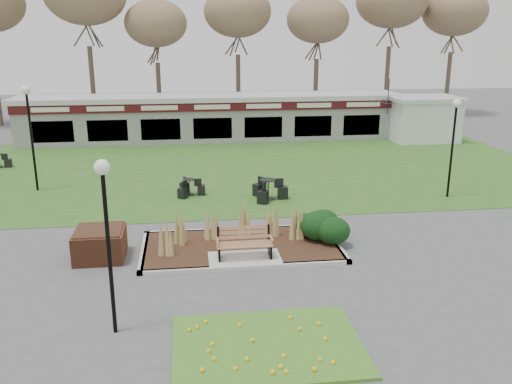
{
  "coord_description": "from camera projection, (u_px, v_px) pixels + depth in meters",
  "views": [
    {
      "loc": [
        -1.62,
        -15.06,
        6.72
      ],
      "look_at": [
        0.59,
        2.0,
        1.66
      ],
      "focal_mm": 38.0,
      "sensor_mm": 36.0,
      "label": 1
    }
  ],
  "objects": [
    {
      "name": "tree_backdrop",
      "position": [
        204.0,
        10.0,
        40.7
      ],
      "size": [
        47.24,
        5.24,
        10.36
      ],
      "color": "#47382B",
      "rests_on": "ground"
    },
    {
      "name": "planting_bed",
      "position": [
        279.0,
        234.0,
        17.76
      ],
      "size": [
        6.75,
        3.4,
        1.27
      ],
      "color": "black",
      "rests_on": "ground"
    },
    {
      "name": "park_bench",
      "position": [
        244.0,
        242.0,
        16.49
      ],
      "size": [
        1.7,
        0.66,
        0.93
      ],
      "color": "#9B6846",
      "rests_on": "ground"
    },
    {
      "name": "bistro_set_d",
      "position": [
        268.0,
        193.0,
        22.63
      ],
      "size": [
        1.42,
        1.61,
        0.86
      ],
      "color": "black",
      "rests_on": "ground"
    },
    {
      "name": "bistro_set_c",
      "position": [
        189.0,
        190.0,
        23.22
      ],
      "size": [
        1.19,
        1.32,
        0.7
      ],
      "color": "black",
      "rests_on": "ground"
    },
    {
      "name": "flower_bed",
      "position": [
        268.0,
        344.0,
        12.03
      ],
      "size": [
        4.2,
        3.0,
        0.16
      ],
      "color": "#287421",
      "rests_on": "ground"
    },
    {
      "name": "lamp_post_near_left",
      "position": [
        105.0,
        209.0,
        11.82
      ],
      "size": [
        0.34,
        0.34,
        4.14
      ],
      "color": "black",
      "rests_on": "ground"
    },
    {
      "name": "service_hut",
      "position": [
        423.0,
        118.0,
        34.8
      ],
      "size": [
        4.4,
        3.4,
        2.83
      ],
      "color": "white",
      "rests_on": "ground"
    },
    {
      "name": "food_pavilion",
      "position": [
        211.0,
        117.0,
        35.0
      ],
      "size": [
        24.6,
        3.4,
        2.9
      ],
      "color": "gray",
      "rests_on": "ground"
    },
    {
      "name": "patio_umbrella",
      "position": [
        387.0,
        113.0,
        34.4
      ],
      "size": [
        3.0,
        3.03,
        2.86
      ],
      "color": "black",
      "rests_on": "ground"
    },
    {
      "name": "brick_planter",
      "position": [
        100.0,
        244.0,
        16.7
      ],
      "size": [
        1.5,
        1.5,
        0.95
      ],
      "color": "brown",
      "rests_on": "ground"
    },
    {
      "name": "lawn",
      "position": [
        220.0,
        169.0,
        27.84
      ],
      "size": [
        34.0,
        16.0,
        0.02
      ],
      "primitive_type": "cube",
      "color": "#29621E",
      "rests_on": "ground"
    },
    {
      "name": "lamp_post_mid_left",
      "position": [
        29.0,
        115.0,
        23.08
      ],
      "size": [
        0.38,
        0.38,
        4.6
      ],
      "color": "black",
      "rests_on": "ground"
    },
    {
      "name": "ground",
      "position": [
        245.0,
        263.0,
        16.42
      ],
      "size": [
        100.0,
        100.0,
        0.0
      ],
      "primitive_type": "plane",
      "color": "#515154",
      "rests_on": "ground"
    },
    {
      "name": "lamp_post_far_right",
      "position": [
        454.0,
        127.0,
        22.2
      ],
      "size": [
        0.34,
        0.34,
        4.15
      ],
      "color": "black",
      "rests_on": "ground"
    }
  ]
}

